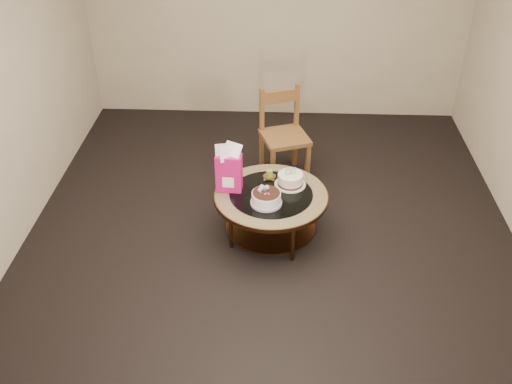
{
  "coord_description": "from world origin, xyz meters",
  "views": [
    {
      "loc": [
        0.05,
        -4.13,
        3.34
      ],
      "look_at": [
        -0.13,
        0.02,
        0.46
      ],
      "focal_mm": 40.0,
      "sensor_mm": 36.0,
      "label": 1
    }
  ],
  "objects_px": {
    "dining_chair": "(284,134)",
    "decorated_cake": "(266,198)",
    "coffee_table": "(271,201)",
    "gift_bag": "(229,168)",
    "cream_cake": "(290,180)"
  },
  "relations": [
    {
      "from": "coffee_table",
      "to": "dining_chair",
      "type": "bearing_deg",
      "value": 84.24
    },
    {
      "from": "gift_bag",
      "to": "decorated_cake",
      "type": "bearing_deg",
      "value": -27.31
    },
    {
      "from": "gift_bag",
      "to": "dining_chair",
      "type": "distance_m",
      "value": 1.11
    },
    {
      "from": "coffee_table",
      "to": "gift_bag",
      "type": "xyz_separation_m",
      "value": [
        -0.37,
        0.05,
        0.3
      ]
    },
    {
      "from": "dining_chair",
      "to": "decorated_cake",
      "type": "bearing_deg",
      "value": -116.33
    },
    {
      "from": "coffee_table",
      "to": "gift_bag",
      "type": "distance_m",
      "value": 0.48
    },
    {
      "from": "gift_bag",
      "to": "cream_cake",
      "type": "bearing_deg",
      "value": 13.84
    },
    {
      "from": "decorated_cake",
      "to": "cream_cake",
      "type": "relative_size",
      "value": 0.97
    },
    {
      "from": "coffee_table",
      "to": "cream_cake",
      "type": "relative_size",
      "value": 3.61
    },
    {
      "from": "cream_cake",
      "to": "gift_bag",
      "type": "xyz_separation_m",
      "value": [
        -0.54,
        -0.09,
        0.17
      ]
    },
    {
      "from": "gift_bag",
      "to": "dining_chair",
      "type": "bearing_deg",
      "value": 68.12
    },
    {
      "from": "cream_cake",
      "to": "gift_bag",
      "type": "relative_size",
      "value": 0.63
    },
    {
      "from": "gift_bag",
      "to": "dining_chair",
      "type": "xyz_separation_m",
      "value": [
        0.48,
        0.98,
        -0.2
      ]
    },
    {
      "from": "decorated_cake",
      "to": "coffee_table",
      "type": "bearing_deg",
      "value": 75.14
    },
    {
      "from": "coffee_table",
      "to": "cream_cake",
      "type": "height_order",
      "value": "cream_cake"
    }
  ]
}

